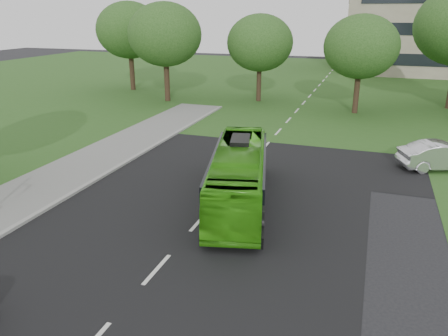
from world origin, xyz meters
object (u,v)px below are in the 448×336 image
Objects in this scene: tree_park_a at (165,35)px; sedan at (443,156)px; tree_park_c at (361,47)px; bus at (239,175)px; tree_park_f at (129,30)px; tree_park_b at (260,43)px.

tree_park_a is 1.97× the size of sedan.
tree_park_a is 18.56m from tree_park_c.
bus is (-4.10, -22.24, -4.42)m from tree_park_c.
tree_park_f reaches higher than tree_park_a.
bus is at bearing 108.88° from sedan.
tree_park_f reaches higher than bus.
tree_park_f is at bearing 114.99° from bus.
tree_park_f reaches higher than sedan.
tree_park_b is 0.87× the size of bus.
sedan is at bearing -30.85° from tree_park_f.
bus is 12.82m from sedan.
sedan is (9.74, 8.32, -0.56)m from bus.
bus is (14.43, -21.96, -5.17)m from tree_park_a.
tree_park_b is (8.85, 2.97, -0.78)m from tree_park_a.
tree_park_b is at bearing 21.08° from sedan.
tree_park_a is 9.37m from tree_park_b.
sedan is (31.07, -18.55, -5.89)m from tree_park_f.
tree_park_a is at bearing -179.11° from tree_park_c.
tree_park_a reaches higher than tree_park_b.
tree_park_f is (-15.74, 1.95, 0.93)m from tree_park_b.
tree_park_a reaches higher than bus.
tree_park_f is 2.01× the size of sedan.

